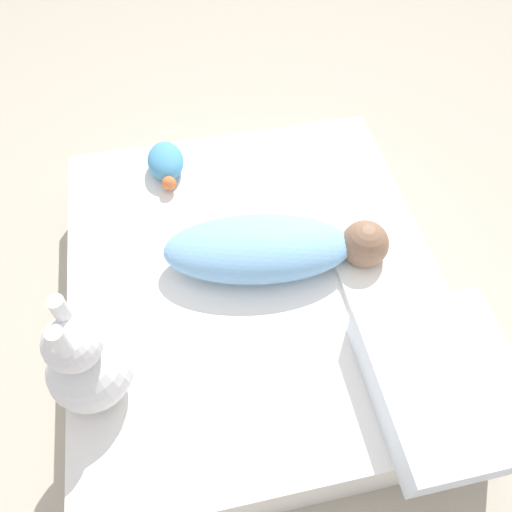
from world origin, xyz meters
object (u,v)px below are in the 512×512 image
at_px(swaddled_baby, 272,248).
at_px(pillow, 444,385).
at_px(turtle_plush, 166,162).
at_px(bunny_plush, 87,364).

relative_size(swaddled_baby, pillow, 1.54).
height_order(pillow, turtle_plush, pillow).
height_order(bunny_plush, turtle_plush, bunny_plush).
bearing_deg(pillow, bunny_plush, -103.14).
distance_m(swaddled_baby, pillow, 0.52).
bearing_deg(swaddled_baby, pillow, -47.40).
distance_m(swaddled_baby, turtle_plush, 0.47).
relative_size(swaddled_baby, turtle_plush, 3.25).
xyz_separation_m(swaddled_baby, pillow, (0.44, 0.29, -0.01)).
height_order(swaddled_baby, turtle_plush, swaddled_baby).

